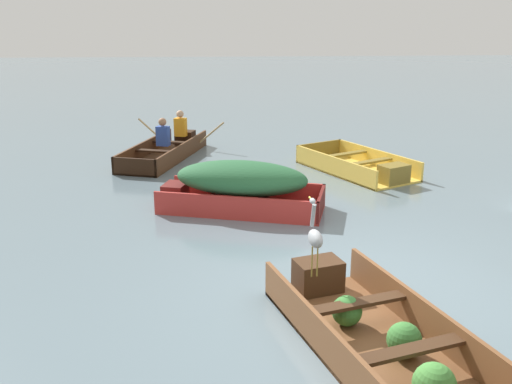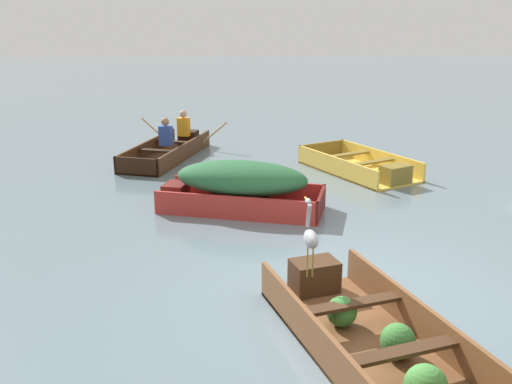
{
  "view_description": "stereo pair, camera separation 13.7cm",
  "coord_description": "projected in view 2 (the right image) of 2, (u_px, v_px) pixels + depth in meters",
  "views": [
    {
      "loc": [
        -1.73,
        -5.99,
        3.13
      ],
      "look_at": [
        -1.09,
        2.91,
        0.35
      ],
      "focal_mm": 40.0,
      "sensor_mm": 36.0,
      "label": 1
    },
    {
      "loc": [
        -1.6,
        -6.0,
        3.13
      ],
      "look_at": [
        -1.09,
        2.91,
        0.35
      ],
      "focal_mm": 40.0,
      "sensor_mm": 36.0,
      "label": 2
    }
  ],
  "objects": [
    {
      "name": "skiff_red_mid_moored",
      "position": [
        240.0,
        183.0,
        9.41
      ],
      "size": [
        2.87,
        1.73,
        0.84
      ],
      "color": "#AD2D28",
      "rests_on": "ground"
    },
    {
      "name": "heron_on_dinghy",
      "position": [
        310.0,
        236.0,
        6.05
      ],
      "size": [
        0.17,
        0.46,
        0.84
      ],
      "color": "olive",
      "rests_on": "dinghy_wooden_brown_foreground"
    },
    {
      "name": "skiff_yellow_far_moored",
      "position": [
        362.0,
        167.0,
        11.7
      ],
      "size": [
        2.26,
        2.84,
        0.39
      ],
      "color": "#E5BC47",
      "rests_on": "ground"
    },
    {
      "name": "rowboat_dark_varnish_with_crew",
      "position": [
        170.0,
        148.0,
        13.15
      ],
      "size": [
        2.35,
        3.28,
        0.93
      ],
      "color": "#4C2D19",
      "rests_on": "ground"
    },
    {
      "name": "ground_plane",
      "position": [
        362.0,
        291.0,
        6.74
      ],
      "size": [
        80.0,
        80.0,
        0.0
      ],
      "primitive_type": "plane",
      "color": "slate"
    },
    {
      "name": "dinghy_wooden_brown_foreground",
      "position": [
        371.0,
        337.0,
        5.5
      ],
      "size": [
        1.98,
        3.24,
        0.41
      ],
      "color": "brown",
      "rests_on": "ground"
    }
  ]
}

